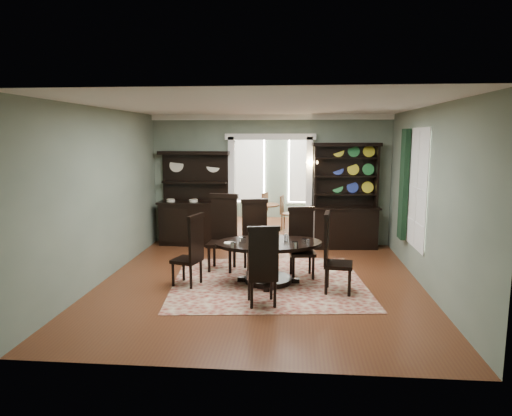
% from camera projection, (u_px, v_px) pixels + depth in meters
% --- Properties ---
extents(room, '(5.51, 6.01, 3.01)m').
position_uv_depth(room, '(260.00, 192.00, 7.70)').
color(room, '#572D16').
rests_on(room, ground).
extents(parlor, '(3.51, 3.50, 3.01)m').
position_uv_depth(parlor, '(275.00, 171.00, 13.11)').
color(parlor, '#572D16').
rests_on(parlor, ground).
extents(doorway_trim, '(2.08, 0.25, 2.57)m').
position_uv_depth(doorway_trim, '(270.00, 175.00, 10.60)').
color(doorway_trim, white).
rests_on(doorway_trim, floor).
extents(right_window, '(0.15, 1.47, 2.12)m').
position_uv_depth(right_window, '(411.00, 187.00, 8.33)').
color(right_window, white).
rests_on(right_window, wall_right).
extents(wall_sconce, '(0.27, 0.21, 0.21)m').
position_uv_depth(wall_sconce, '(312.00, 164.00, 10.33)').
color(wall_sconce, '#AE942E').
rests_on(wall_sconce, back_wall_right).
extents(rug, '(3.56, 3.30, 0.01)m').
position_uv_depth(rug, '(268.00, 282.00, 7.93)').
color(rug, maroon).
rests_on(rug, floor).
extents(dining_table, '(2.00, 1.95, 0.72)m').
position_uv_depth(dining_table, '(269.00, 254.00, 7.83)').
color(dining_table, black).
rests_on(dining_table, rug).
extents(centerpiece, '(1.47, 0.94, 0.24)m').
position_uv_depth(centerpiece, '(270.00, 238.00, 7.74)').
color(centerpiece, silver).
rests_on(centerpiece, dining_table).
extents(chair_far_left, '(0.57, 0.54, 1.44)m').
position_uv_depth(chair_far_left, '(223.00, 230.00, 8.64)').
color(chair_far_left, black).
rests_on(chair_far_left, rug).
extents(chair_far_mid, '(0.61, 0.59, 1.34)m').
position_uv_depth(chair_far_mid, '(255.00, 233.00, 8.61)').
color(chair_far_mid, black).
rests_on(chair_far_mid, rug).
extents(chair_far_right, '(0.52, 0.50, 1.26)m').
position_uv_depth(chair_far_right, '(301.00, 240.00, 8.21)').
color(chair_far_right, black).
rests_on(chair_far_right, rug).
extents(chair_end_left, '(0.55, 0.56, 1.23)m').
position_uv_depth(chair_end_left, '(192.00, 249.00, 7.63)').
color(chair_end_left, black).
rests_on(chair_end_left, rug).
extents(chair_end_right, '(0.52, 0.54, 1.31)m').
position_uv_depth(chair_end_right, '(332.00, 251.00, 7.33)').
color(chair_end_right, black).
rests_on(chair_end_right, rug).
extents(chair_near, '(0.54, 0.52, 1.24)m').
position_uv_depth(chair_near, '(263.00, 265.00, 6.67)').
color(chair_near, black).
rests_on(chair_near, rug).
extents(sideboard, '(1.66, 0.63, 2.17)m').
position_uv_depth(sideboard, '(194.00, 212.00, 10.63)').
color(sideboard, black).
rests_on(sideboard, floor).
extents(welsh_dresser, '(1.56, 0.67, 2.37)m').
position_uv_depth(welsh_dresser, '(345.00, 210.00, 10.32)').
color(welsh_dresser, black).
rests_on(welsh_dresser, floor).
extents(parlor_table, '(0.75, 0.75, 0.70)m').
position_uv_depth(parlor_table, '(265.00, 213.00, 12.34)').
color(parlor_table, '#542B18').
rests_on(parlor_table, parlor_floor).
extents(parlor_chair_left, '(0.46, 0.45, 0.98)m').
position_uv_depth(parlor_chair_left, '(261.00, 209.00, 12.57)').
color(parlor_chair_left, '#542B18').
rests_on(parlor_chair_left, parlor_floor).
extents(parlor_chair_right, '(0.42, 0.41, 0.93)m').
position_uv_depth(parlor_chair_right, '(286.00, 212.00, 12.29)').
color(parlor_chair_right, '#542B18').
rests_on(parlor_chair_right, parlor_floor).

